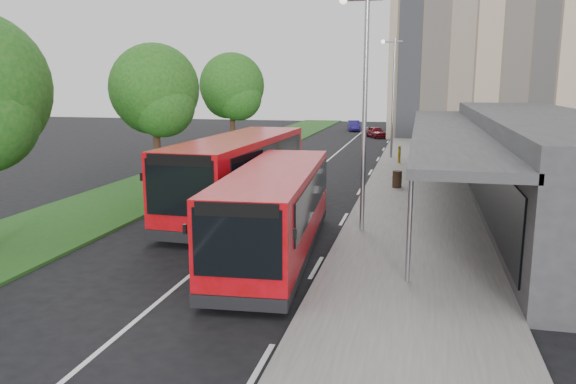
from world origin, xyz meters
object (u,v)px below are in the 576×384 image
at_px(tree_mid, 155,95).
at_px(lamp_post_far, 392,91).
at_px(bus_main, 275,212).
at_px(car_near, 376,132).
at_px(litter_bin, 397,179).
at_px(bus_second, 239,174).
at_px(lamp_post_near, 362,99).
at_px(bollard, 399,155).
at_px(car_far, 354,126).
at_px(tree_far, 232,90).

bearing_deg(tree_mid, lamp_post_far, 49.32).
relative_size(tree_mid, lamp_post_far, 0.90).
height_order(bus_main, car_near, bus_main).
distance_m(bus_main, litter_bin, 12.16).
distance_m(tree_mid, bus_main, 13.91).
relative_size(bus_second, car_near, 3.49).
relative_size(tree_mid, lamp_post_near, 0.90).
bearing_deg(bus_second, litter_bin, 47.87).
bearing_deg(bus_main, litter_bin, 70.39).
distance_m(tree_mid, lamp_post_far, 17.07).
bearing_deg(bollard, car_far, 103.00).
height_order(tree_mid, bus_second, tree_mid).
bearing_deg(bollard, bus_second, -111.29).
bearing_deg(tree_mid, tree_far, 90.00).
height_order(tree_far, car_near, tree_far).
xyz_separation_m(tree_far, bus_second, (5.96, -16.85, -3.15)).
xyz_separation_m(lamp_post_near, bus_second, (-5.16, 2.20, -3.13)).
height_order(bollard, car_far, bollard).
bearing_deg(bollard, tree_far, 171.70).
height_order(tree_mid, car_far, tree_mid).
bearing_deg(litter_bin, bus_second, -133.97).
relative_size(lamp_post_near, litter_bin, 9.64).
bearing_deg(tree_far, car_far, 75.82).
height_order(lamp_post_far, bus_main, lamp_post_far).
bearing_deg(bus_second, tree_far, 111.34).
height_order(bus_main, bus_second, bus_second).
xyz_separation_m(lamp_post_far, car_near, (-2.18, 15.62, -4.18)).
height_order(tree_mid, car_near, tree_mid).
relative_size(tree_far, bus_main, 0.75).
relative_size(tree_mid, bus_main, 0.74).
distance_m(car_near, car_far, 7.73).
height_order(litter_bin, bollard, bollard).
distance_m(lamp_post_far, bus_main, 23.50).
relative_size(litter_bin, bollard, 0.76).
xyz_separation_m(lamp_post_near, bollard, (0.73, 17.32, -4.02)).
distance_m(bus_second, bollard, 16.26).
distance_m(tree_far, car_far, 24.80).
xyz_separation_m(litter_bin, car_near, (-3.13, 27.08, -0.03)).
xyz_separation_m(lamp_post_near, car_far, (-5.14, 42.76, -4.15)).
bearing_deg(car_far, bus_main, -97.44).
bearing_deg(lamp_post_near, bollard, 87.59).
xyz_separation_m(lamp_post_near, lamp_post_far, (0.00, 20.00, 0.00)).
bearing_deg(lamp_post_far, litter_bin, -85.24).
height_order(tree_mid, lamp_post_far, lamp_post_far).
xyz_separation_m(tree_far, litter_bin, (12.08, -10.51, -4.18)).
bearing_deg(lamp_post_near, bus_main, -125.56).
height_order(tree_far, car_far, tree_far).
relative_size(lamp_post_near, car_far, 2.31).
xyz_separation_m(lamp_post_far, bus_main, (-2.26, -23.16, -3.32)).
height_order(lamp_post_far, litter_bin, lamp_post_far).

